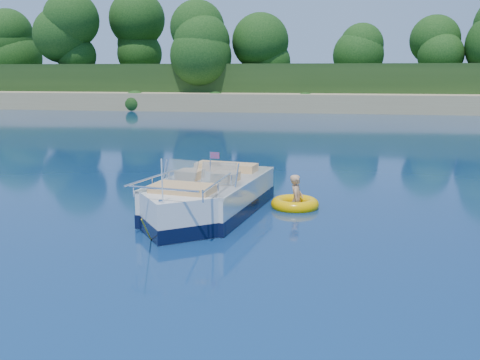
{
  "coord_description": "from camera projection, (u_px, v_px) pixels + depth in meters",
  "views": [
    {
      "loc": [
        2.21,
        -9.56,
        3.33
      ],
      "look_at": [
        0.16,
        2.46,
        0.85
      ],
      "focal_mm": 40.0,
      "sensor_mm": 36.0,
      "label": 1
    }
  ],
  "objects": [
    {
      "name": "shoreline",
      "position": [
        316.0,
        89.0,
        71.66
      ],
      "size": [
        170.0,
        59.0,
        6.0
      ],
      "color": "tan",
      "rests_on": "ground"
    },
    {
      "name": "motorboat",
      "position": [
        206.0,
        200.0,
        12.53
      ],
      "size": [
        2.63,
        5.71,
        1.91
      ],
      "rotation": [
        0.0,
        0.0,
        -0.16
      ],
      "color": "white",
      "rests_on": "ground"
    },
    {
      "name": "boy",
      "position": [
        296.0,
        207.0,
        13.42
      ],
      "size": [
        0.36,
        0.74,
        1.42
      ],
      "primitive_type": "imported",
      "rotation": [
        0.0,
        -0.17,
        1.52
      ],
      "color": "tan",
      "rests_on": "ground"
    },
    {
      "name": "treeline",
      "position": [
        310.0,
        47.0,
        48.76
      ],
      "size": [
        150.0,
        7.12,
        8.19
      ],
      "color": "black",
      "rests_on": "ground"
    },
    {
      "name": "tow_tube",
      "position": [
        295.0,
        204.0,
        13.32
      ],
      "size": [
        1.32,
        1.32,
        0.32
      ],
      "rotation": [
        0.0,
        0.0,
        -0.11
      ],
      "color": "#FFB800",
      "rests_on": "ground"
    },
    {
      "name": "ground",
      "position": [
        211.0,
        248.0,
        10.26
      ],
      "size": [
        160.0,
        160.0,
        0.0
      ],
      "primitive_type": "plane",
      "color": "#09183F",
      "rests_on": "ground"
    }
  ]
}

